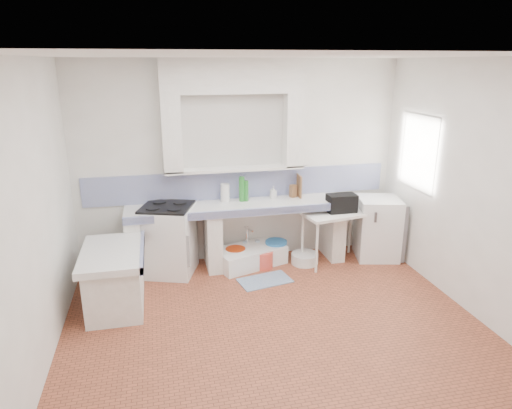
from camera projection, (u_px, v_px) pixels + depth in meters
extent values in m
plane|color=#9A4B31|center=(276.00, 329.00, 4.89)|extent=(4.50, 4.50, 0.00)
plane|color=white|center=(281.00, 56.00, 4.05)|extent=(4.50, 4.50, 0.00)
plane|color=white|center=(240.00, 163.00, 6.33)|extent=(4.50, 0.00, 4.50)
plane|color=white|center=(371.00, 308.00, 2.61)|extent=(4.50, 0.00, 4.50)
plane|color=white|center=(32.00, 222.00, 4.00)|extent=(0.00, 4.50, 4.50)
plane|color=white|center=(478.00, 191.00, 4.94)|extent=(0.00, 4.50, 4.50)
cube|color=white|center=(233.00, 76.00, 5.84)|extent=(1.90, 0.25, 0.45)
cube|color=#3C2613|center=(431.00, 152.00, 6.03)|extent=(0.35, 0.86, 1.06)
cube|color=white|center=(424.00, 124.00, 5.89)|extent=(0.01, 0.84, 0.24)
cube|color=white|center=(238.00, 207.00, 6.19)|extent=(3.00, 0.60, 0.08)
cube|color=navy|center=(241.00, 213.00, 5.93)|extent=(3.00, 0.04, 0.10)
cube|color=white|center=(134.00, 246.00, 6.03)|extent=(0.20, 0.55, 0.82)
cube|color=white|center=(213.00, 240.00, 6.25)|extent=(0.20, 0.55, 0.82)
cube|color=white|center=(332.00, 230.00, 6.62)|extent=(0.20, 0.55, 0.82)
cube|color=white|center=(112.00, 254.00, 5.17)|extent=(0.70, 1.10, 0.08)
cube|color=white|center=(115.00, 281.00, 5.28)|extent=(0.60, 1.00, 0.62)
cube|color=navy|center=(142.00, 251.00, 5.24)|extent=(0.04, 1.10, 0.10)
cube|color=navy|center=(241.00, 184.00, 6.41)|extent=(4.27, 0.03, 0.40)
cube|color=white|center=(169.00, 240.00, 6.09)|extent=(0.82, 0.80, 0.92)
cube|color=white|center=(250.00, 257.00, 6.42)|extent=(1.07, 0.80, 0.23)
cube|color=white|center=(334.00, 237.00, 6.43)|extent=(0.98, 0.65, 0.04)
cube|color=white|center=(377.00, 228.00, 6.59)|extent=(0.69, 0.69, 0.89)
cylinder|color=#C33007|center=(236.00, 257.00, 6.37)|extent=(0.33, 0.33, 0.26)
cylinder|color=#E54A38|center=(264.00, 259.00, 6.32)|extent=(0.32, 0.32, 0.24)
cylinder|color=#2471BD|center=(276.00, 251.00, 6.55)|extent=(0.32, 0.32, 0.29)
cylinder|color=white|center=(305.00, 258.00, 6.47)|extent=(0.48, 0.48, 0.15)
cylinder|color=silver|center=(245.00, 251.00, 6.58)|extent=(0.08, 0.08, 0.27)
cylinder|color=silver|center=(257.00, 249.00, 6.61)|extent=(0.09, 0.09, 0.28)
cube|color=black|center=(342.00, 203.00, 6.30)|extent=(0.40, 0.23, 0.25)
cylinder|color=#267C2A|center=(242.00, 189.00, 6.26)|extent=(0.08, 0.08, 0.35)
cylinder|color=#267C2A|center=(246.00, 191.00, 6.27)|extent=(0.07, 0.07, 0.29)
cube|color=brown|center=(293.00, 191.00, 6.47)|extent=(0.11, 0.10, 0.18)
cube|color=brown|center=(299.00, 186.00, 6.47)|extent=(0.03, 0.23, 0.32)
cylinder|color=white|center=(225.00, 193.00, 6.25)|extent=(0.14, 0.14, 0.25)
imported|color=white|center=(273.00, 192.00, 6.41)|extent=(0.08, 0.09, 0.18)
cube|color=#2A5382|center=(265.00, 280.00, 5.96)|extent=(0.74, 0.51, 0.01)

